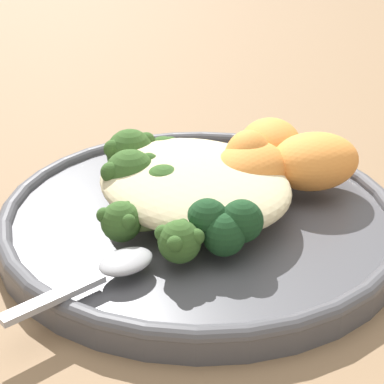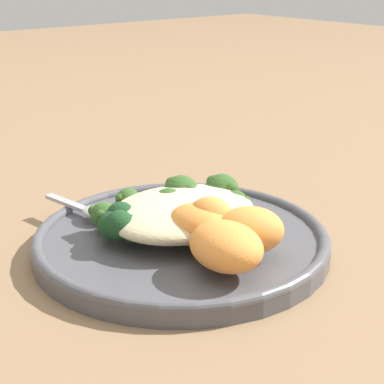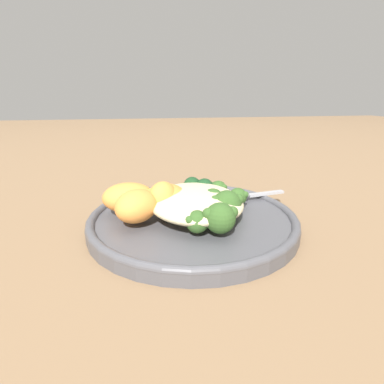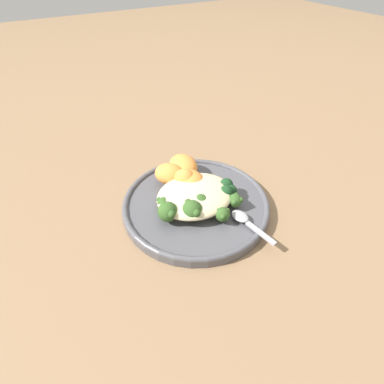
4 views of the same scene
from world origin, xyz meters
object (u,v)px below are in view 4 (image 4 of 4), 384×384
object	(u,v)px
plate	(196,204)
broccoli_stalk_3	(200,200)
broccoli_stalk_0	(175,200)
sweet_potato_chunk_0	(185,179)
quinoa_mound	(195,195)
broccoli_stalk_1	(172,209)
broccoli_stalk_2	(193,208)
sweet_potato_chunk_3	(170,174)
spoon	(244,220)
sweet_potato_chunk_2	(183,166)
broccoli_stalk_5	(225,199)
kale_tuft	(224,190)
broccoli_stalk_4	(213,206)
sweet_potato_chunk_1	(190,180)

from	to	relation	value
plate	broccoli_stalk_3	size ratio (longest dim) A/B	3.71
broccoli_stalk_0	sweet_potato_chunk_0	bearing A→B (deg)	-144.46
quinoa_mound	broccoli_stalk_1	xyz separation A→B (m)	(0.06, 0.01, 0.00)
plate	broccoli_stalk_3	world-z (taller)	broccoli_stalk_3
broccoli_stalk_3	quinoa_mound	bearing A→B (deg)	-150.40
broccoli_stalk_0	broccoli_stalk_2	world-z (taller)	broccoli_stalk_2
broccoli_stalk_3	sweet_potato_chunk_3	xyz separation A→B (m)	(0.02, -0.09, 0.01)
spoon	sweet_potato_chunk_2	bearing A→B (deg)	179.35
quinoa_mound	broccoli_stalk_2	distance (m)	0.04
plate	quinoa_mound	bearing A→B (deg)	40.21
broccoli_stalk_5	broccoli_stalk_0	bearing A→B (deg)	-152.77
broccoli_stalk_1	sweet_potato_chunk_0	xyz separation A→B (m)	(-0.06, -0.06, 0.01)
broccoli_stalk_2	kale_tuft	world-z (taller)	broccoli_stalk_2
quinoa_mound	broccoli_stalk_5	world-z (taller)	quinoa_mound
sweet_potato_chunk_2	broccoli_stalk_5	bearing A→B (deg)	101.00
broccoli_stalk_5	spoon	distance (m)	0.06
broccoli_stalk_4	sweet_potato_chunk_0	xyz separation A→B (m)	(0.01, -0.08, 0.01)
sweet_potato_chunk_3	kale_tuft	world-z (taller)	sweet_potato_chunk_3
sweet_potato_chunk_0	broccoli_stalk_5	bearing A→B (deg)	120.25
broccoli_stalk_4	broccoli_stalk_5	size ratio (longest dim) A/B	1.27
broccoli_stalk_5	kale_tuft	size ratio (longest dim) A/B	1.77
broccoli_stalk_0	broccoli_stalk_2	bearing A→B (deg)	105.98
broccoli_stalk_4	sweet_potato_chunk_1	xyz separation A→B (m)	(0.00, -0.08, 0.01)
sweet_potato_chunk_1	kale_tuft	distance (m)	0.07
broccoli_stalk_5	sweet_potato_chunk_3	xyz separation A→B (m)	(0.06, -0.11, 0.01)
broccoli_stalk_0	broccoli_stalk_1	bearing A→B (deg)	47.25
broccoli_stalk_0	broccoli_stalk_5	xyz separation A→B (m)	(-0.08, 0.04, -0.00)
broccoli_stalk_0	broccoli_stalk_1	xyz separation A→B (m)	(0.02, 0.02, 0.01)
broccoli_stalk_2	broccoli_stalk_5	world-z (taller)	broccoli_stalk_2
broccoli_stalk_3	broccoli_stalk_4	world-z (taller)	broccoli_stalk_3
sweet_potato_chunk_3	sweet_potato_chunk_0	bearing A→B (deg)	116.53
plate	sweet_potato_chunk_1	xyz separation A→B (m)	(-0.01, -0.04, 0.03)
broccoli_stalk_3	broccoli_stalk_5	distance (m)	0.05
plate	sweet_potato_chunk_0	size ratio (longest dim) A/B	6.24
quinoa_mound	sweet_potato_chunk_1	xyz separation A→B (m)	(-0.01, -0.04, 0.00)
broccoli_stalk_1	kale_tuft	distance (m)	0.11
plate	broccoli_stalk_1	world-z (taller)	broccoli_stalk_1
broccoli_stalk_3	spoon	distance (m)	0.09
plate	kale_tuft	size ratio (longest dim) A/B	5.90
broccoli_stalk_4	kale_tuft	xyz separation A→B (m)	(-0.04, -0.02, 0.00)
broccoli_stalk_2	broccoli_stalk_4	distance (m)	0.04
broccoli_stalk_3	kale_tuft	distance (m)	0.06
sweet_potato_chunk_0	broccoli_stalk_4	bearing A→B (deg)	99.30
quinoa_mound	sweet_potato_chunk_3	bearing A→B (deg)	-79.78
sweet_potato_chunk_1	sweet_potato_chunk_3	bearing A→B (deg)	-56.05
quinoa_mound	kale_tuft	world-z (taller)	same
sweet_potato_chunk_1	spoon	bearing A→B (deg)	106.62
sweet_potato_chunk_3	plate	bearing A→B (deg)	103.25
plate	spoon	world-z (taller)	spoon
broccoli_stalk_0	sweet_potato_chunk_2	distance (m)	0.10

